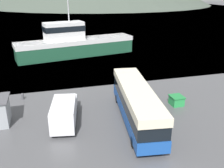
{
  "coord_description": "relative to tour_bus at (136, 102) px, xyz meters",
  "views": [
    {
      "loc": [
        -6.76,
        -9.68,
        11.68
      ],
      "look_at": [
        -0.07,
        14.46,
        2.0
      ],
      "focal_mm": 40.0,
      "sensor_mm": 36.0,
      "label": 1
    }
  ],
  "objects": [
    {
      "name": "water_surface",
      "position": [
        -0.92,
        129.56,
        -1.87
      ],
      "size": [
        240.0,
        240.0,
        0.0
      ],
      "primitive_type": "plane",
      "color": "#475B6B",
      "rests_on": "ground"
    },
    {
      "name": "mooring_bollard",
      "position": [
        -10.52,
        7.85,
        -1.47
      ],
      "size": [
        0.3,
        0.3,
        0.73
      ],
      "color": "#4C4C51",
      "rests_on": "ground"
    },
    {
      "name": "storage_bin",
      "position": [
        5.37,
        2.0,
        -1.36
      ],
      "size": [
        1.34,
        1.46,
        1.01
      ],
      "color": "green",
      "rests_on": "ground"
    },
    {
      "name": "tour_bus",
      "position": [
        0.0,
        0.0,
        0.0
      ],
      "size": [
        4.11,
        12.04,
        3.32
      ],
      "rotation": [
        0.0,
        0.0,
        -0.14
      ],
      "color": "#194799",
      "rests_on": "ground"
    },
    {
      "name": "fishing_boat",
      "position": [
        -2.37,
        25.35,
        0.48
      ],
      "size": [
        21.72,
        8.12,
        12.82
      ],
      "rotation": [
        0.0,
        0.0,
        4.91
      ],
      "color": "#1E5138",
      "rests_on": "water_surface"
    },
    {
      "name": "delivery_van",
      "position": [
        -6.45,
        1.29,
        -0.66
      ],
      "size": [
        3.09,
        6.47,
        2.27
      ],
      "rotation": [
        0.0,
        0.0,
        -0.18
      ],
      "color": "silver",
      "rests_on": "ground"
    }
  ]
}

